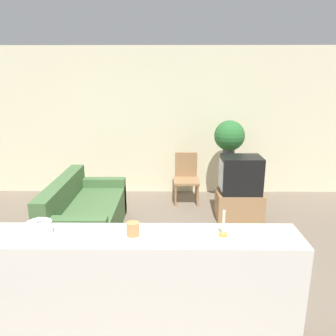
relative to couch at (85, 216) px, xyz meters
name	(u,v)px	position (x,y,z in m)	size (l,w,h in m)	color
ground_plane	(140,311)	(0.91, -1.56, -0.29)	(14.00, 14.00, 0.00)	#756656
wall_back	(155,122)	(0.91, 1.87, 1.06)	(9.00, 0.06, 2.70)	beige
couch	(85,216)	(0.00, 0.00, 0.00)	(0.86, 1.68, 0.81)	#476B3D
tv_stand	(239,205)	(2.28, 0.62, -0.08)	(0.71, 0.48, 0.43)	#9E754C
television	(240,175)	(2.28, 0.62, 0.42)	(0.62, 0.45, 0.57)	black
wooden_chair	(186,176)	(1.48, 1.35, 0.18)	(0.44, 0.44, 0.87)	#9E754C
plant_stand	(227,179)	(2.21, 1.33, 0.13)	(0.13, 0.13, 0.85)	#9E754C
potted_plant	(229,136)	(2.21, 1.33, 0.89)	(0.52, 0.52, 0.61)	#4C4C51
foreground_counter	(135,288)	(0.91, -1.88, 0.19)	(2.64, 0.44, 0.97)	silver
decorative_bowl	(39,228)	(0.17, -1.88, 0.73)	(0.20, 0.20, 0.15)	silver
candle_jar	(133,229)	(0.91, -1.88, 0.73)	(0.10, 0.10, 0.11)	#C6844C
candlestick	(223,228)	(1.61, -1.88, 0.74)	(0.07, 0.07, 0.21)	#B7933D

